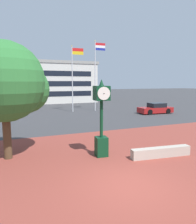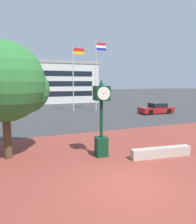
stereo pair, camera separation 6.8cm
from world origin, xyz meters
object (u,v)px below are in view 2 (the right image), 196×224
street_clock (101,118)px  flagpole_secondary (97,71)px  plaza_tree (9,84)px  flagpole_primary (74,74)px  civic_building (24,82)px  car_street_near (156,109)px

street_clock → flagpole_secondary: size_ratio=0.43×
plaza_tree → flagpole_primary: flagpole_primary is taller
flagpole_primary → civic_building: flagpole_primary is taller
flagpole_primary → civic_building: (-5.32, 16.29, -1.03)m
car_street_near → plaza_tree: bearing=123.2°
flagpole_secondary → civic_building: bearing=117.3°
plaza_tree → flagpole_secondary: bearing=55.0°
plaza_tree → flagpole_primary: bearing=63.6°
car_street_near → flagpole_primary: flagpole_primary is taller
flagpole_primary → flagpole_secondary: 3.14m
street_clock → flagpole_secondary: flagpole_secondary is taller
plaza_tree → civic_building: (2.19, 31.43, 0.08)m
car_street_near → flagpole_secondary: bearing=49.7°
car_street_near → flagpole_primary: bearing=61.4°
flagpole_primary → flagpole_secondary: (3.10, 0.00, 0.49)m
plaza_tree → flagpole_secondary: 18.55m
plaza_tree → civic_building: civic_building is taller
street_clock → plaza_tree: 4.82m
civic_building → car_street_near: bearing=-56.6°
street_clock → flagpole_secondary: 18.16m
flagpole_secondary → civic_building: (-8.42, 16.29, -1.51)m
street_clock → plaza_tree: size_ratio=0.68×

